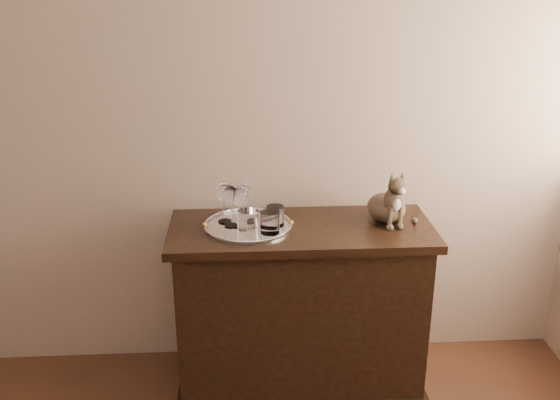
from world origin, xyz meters
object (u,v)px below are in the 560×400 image
Objects in this scene: wine_glass_b at (243,201)px; wine_glass_c at (230,206)px; tray at (248,226)px; wine_glass_d at (241,207)px; sideboard at (300,309)px; tumbler_c at (275,216)px; tumbler_b at (248,221)px; cat at (387,194)px; tumbler_a at (270,222)px; wine_glass_a at (224,202)px.

wine_glass_c reaches higher than wine_glass_b.
wine_glass_d is at bearing -160.09° from tray.
sideboard is 0.49m from tumbler_c.
tray is 3.98× the size of tumbler_b.
wine_glass_b is 0.69× the size of cat.
tumbler_a is 0.37× the size of cat.
tray is 0.14m from tumbler_a.
tray is at bearing 19.91° from wine_glass_d.
wine_glass_d is (0.07, -0.06, -0.00)m from wine_glass_a.
tumbler_a is at bearing -53.77° from wine_glass_b.
wine_glass_d is 0.71× the size of cat.
tumbler_b is at bearing 176.97° from cat.
sideboard is 0.59m from wine_glass_b.
tray is at bearing -2.74° from wine_glass_c.
wine_glass_c is at bearing 170.10° from cat.
cat is at bearing 2.58° from wine_glass_c.
wine_glass_d is 0.08m from tumbler_b.
tumbler_b is (0.08, -0.07, -0.05)m from wine_glass_c.
tray is at bearing 89.27° from tumbler_b.
tumbler_a reaches higher than tumbler_c.
wine_glass_b is at bearing 151.70° from tumbler_c.
tumbler_b is (0.02, -0.15, -0.04)m from wine_glass_b.
tumbler_b is at bearing -151.23° from tumbler_c.
cat reaches higher than wine_glass_c.
sideboard is 3.00× the size of tray.
wine_glass_a is 2.00× the size of tumbler_a.
cat is at bearing -1.26° from wine_glass_a.
tumbler_c is (0.12, 0.07, -0.00)m from tumbler_b.
wine_glass_c is at bearing 135.76° from tumbler_b.
wine_glass_d is at bearing -179.44° from sideboard.
wine_glass_a reaches higher than wine_glass_c.
tray is at bearing 138.50° from tumbler_a.
cat is (0.51, 0.04, 0.08)m from tumbler_c.
sideboard is 0.51m from tumbler_a.
sideboard is 6.27× the size of wine_glass_c.
tumbler_b is at bearing -90.73° from tray.
cat is at bearing 12.49° from tumbler_a.
wine_glass_c is (-0.08, 0.00, 0.10)m from tray.
wine_glass_a is (-0.35, 0.06, 0.53)m from sideboard.
wine_glass_a is 0.25m from tumbler_a.
wine_glass_c is at bearing 178.23° from tumbler_c.
wine_glass_b is at bearing 15.33° from wine_glass_a.
wine_glass_d is 0.67m from cat.
tumbler_a is at bearing -8.26° from tumbler_b.
tray is at bearing -74.00° from wine_glass_b.
tumbler_c is (0.15, 0.01, -0.05)m from wine_glass_d.
wine_glass_c is 0.21m from tumbler_c.
sideboard is at bearing 27.50° from tumbler_a.
tumbler_b is (0.10, -0.12, -0.05)m from wine_glass_a.
cat reaches higher than tumbler_c.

